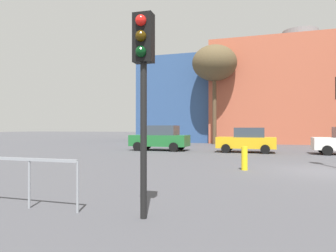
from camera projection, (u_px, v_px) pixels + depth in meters
The scene contains 7 objects.
ground_plane at pixel (325, 171), 11.70m from camera, with size 200.00×200.00×0.00m, color #47474C.
building_backdrop at pixel (300, 97), 36.08m from camera, with size 36.32×13.63×12.92m.
parked_car_0 at pixel (160, 138), 22.54m from camera, with size 4.18×2.05×1.81m.
parked_car_1 at pixel (247, 140), 20.67m from camera, with size 3.83×1.88×1.66m.
traffic_light_near_left at pixel (143, 67), 5.63m from camera, with size 0.37×0.37×3.74m.
bare_tree_0 at pixel (214, 64), 31.13m from camera, with size 4.48×4.48×9.97m.
bollard_yellow_0 at pixel (244, 158), 12.06m from camera, with size 0.24×0.24×0.92m, color yellow.
Camera 1 is at (-2.08, -12.97, 1.65)m, focal length 33.12 mm.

